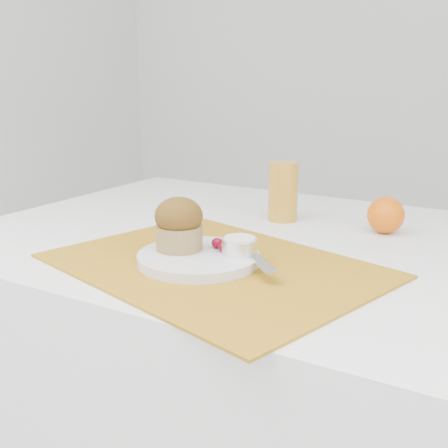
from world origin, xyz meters
The scene contains 11 objects.
table centered at (0.00, 0.05, 0.38)m, with size 1.20×0.80×0.75m, color white.
placemat centered at (-0.03, -0.14, 0.75)m, with size 0.50×0.37×0.00m, color #AA7417.
plate centered at (-0.06, -0.15, 0.76)m, with size 0.20×0.20×0.02m, color silver.
ramekin centered at (0.00, -0.12, 0.78)m, with size 0.06×0.06×0.02m, color white.
cream centered at (0.00, -0.12, 0.79)m, with size 0.05×0.05×0.01m, color white.
raspberry_near centered at (-0.05, -0.11, 0.78)m, with size 0.02×0.02×0.02m, color #520211.
raspberry_far centered at (-0.03, -0.12, 0.78)m, with size 0.02×0.02×0.02m, color #520209.
butter_knife centered at (0.02, -0.11, 0.77)m, with size 0.20×0.02×0.00m, color silver.
orange centered at (0.15, 0.19, 0.79)m, with size 0.07×0.07×0.07m, color orange.
juice_glass centered at (-0.06, 0.18, 0.81)m, with size 0.06×0.06×0.12m, color gold.
muffin centered at (-0.10, -0.14, 0.81)m, with size 0.09×0.09×0.09m.
Camera 1 is at (0.41, -0.86, 1.05)m, focal length 45.00 mm.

